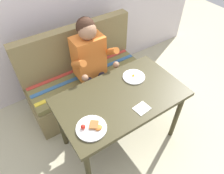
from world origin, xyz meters
name	(u,v)px	position (x,y,z in m)	size (l,w,h in m)	color
ground_plane	(119,138)	(0.00, 0.00, 0.00)	(8.00, 8.00, 0.00)	#B0AA8A
table	(121,102)	(0.00, 0.00, 0.65)	(1.20, 0.70, 0.73)	#36311B
couch	(85,80)	(0.00, 0.76, 0.33)	(1.44, 0.56, 1.00)	olive
person	(92,61)	(0.03, 0.59, 0.74)	(0.45, 0.61, 1.21)	orange
plate_breakfast	(92,128)	(-0.40, -0.16, 0.74)	(0.25, 0.25, 0.05)	white
plate_eggs	(134,77)	(0.25, 0.14, 0.74)	(0.22, 0.22, 0.04)	white
napkin	(142,108)	(0.06, -0.22, 0.73)	(0.13, 0.11, 0.01)	silver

